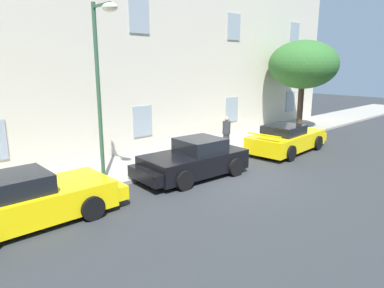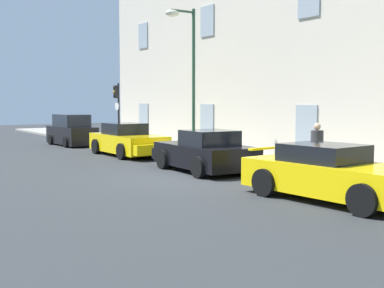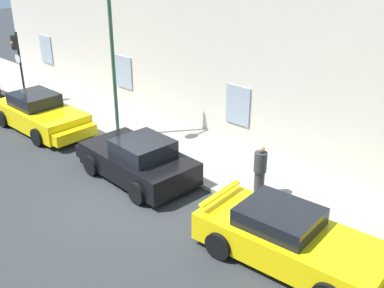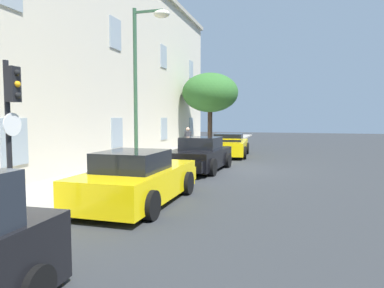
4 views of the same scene
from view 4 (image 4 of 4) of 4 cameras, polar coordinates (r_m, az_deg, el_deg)
The scene contains 10 objects.
ground_plane at distance 15.97m, azimuth 6.35°, elevation -4.16°, with size 80.00×80.00×0.00m, color #2B2D30.
sidewalk at distance 17.08m, azimuth -7.01°, elevation -3.37°, with size 60.00×3.54×0.14m, color gray.
building_facade at distance 18.84m, azimuth -17.37°, elevation 13.56°, with size 33.42×4.01×10.83m.
sportscar_red_lead at distance 9.86m, azimuth -8.45°, elevation -5.72°, with size 4.96×2.24×1.47m.
sportscar_yellow_flank at distance 15.36m, azimuth 0.95°, elevation -2.04°, with size 4.61×2.46×1.48m.
sportscar_white_middle at distance 21.52m, azimuth 6.23°, elevation -0.25°, with size 5.22×2.45×1.40m.
tree_near_kerb at distance 27.22m, azimuth 3.00°, elevation 8.41°, with size 4.35×4.35×5.67m.
traffic_light at distance 7.38m, azimuth -27.62°, elevation 4.07°, with size 0.44×0.36×3.29m.
street_lamp at distance 13.04m, azimuth -7.70°, elevation 13.14°, with size 0.44×1.42×6.18m.
pedestrian_admiring at distance 19.49m, azimuth -0.69°, elevation 0.33°, with size 0.41×0.41×1.67m.
Camera 4 is at (-15.58, -2.63, 2.37)m, focal length 32.39 mm.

